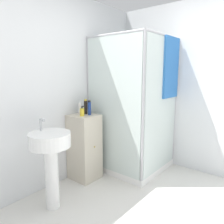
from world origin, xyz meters
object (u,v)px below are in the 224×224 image
(sink, at_px, (51,153))
(shampoo_bottle_tall_black, at_px, (86,107))
(shampoo_bottle_blue, at_px, (89,108))
(soap_dispenser, at_px, (82,112))
(lotion_bottle_white, at_px, (80,108))

(sink, xyz_separation_m, shampoo_bottle_tall_black, (0.79, 0.26, 0.37))
(shampoo_bottle_blue, bearing_deg, soap_dispenser, 165.50)
(soap_dispenser, bearing_deg, shampoo_bottle_tall_black, 26.27)
(shampoo_bottle_tall_black, bearing_deg, lotion_bottle_white, 143.54)
(soap_dispenser, distance_m, shampoo_bottle_tall_black, 0.15)
(soap_dispenser, bearing_deg, lotion_bottle_white, 57.71)
(soap_dispenser, distance_m, lotion_bottle_white, 0.13)
(shampoo_bottle_blue, bearing_deg, lotion_bottle_white, 105.90)
(sink, height_order, lotion_bottle_white, lotion_bottle_white)
(lotion_bottle_white, bearing_deg, sink, -156.88)
(shampoo_bottle_tall_black, xyz_separation_m, shampoo_bottle_blue, (-0.02, -0.09, -0.00))
(sink, height_order, shampoo_bottle_blue, shampoo_bottle_blue)
(lotion_bottle_white, bearing_deg, soap_dispenser, -122.29)
(soap_dispenser, relative_size, lotion_bottle_white, 0.71)
(soap_dispenser, distance_m, shampoo_bottle_blue, 0.12)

